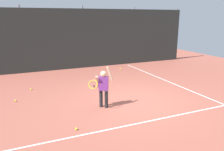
% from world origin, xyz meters
% --- Properties ---
extents(ground_plane, '(20.00, 20.00, 0.00)m').
position_xyz_m(ground_plane, '(0.00, 0.00, 0.00)').
color(ground_plane, '#9E5142').
extents(court_line_baseline, '(9.00, 0.05, 0.00)m').
position_xyz_m(court_line_baseline, '(0.00, -1.53, 0.00)').
color(court_line_baseline, white).
rests_on(court_line_baseline, ground).
extents(court_line_sideline, '(0.05, 9.00, 0.00)m').
position_xyz_m(court_line_sideline, '(2.64, 1.00, 0.00)').
color(court_line_sideline, white).
rests_on(court_line_sideline, ground).
extents(back_fence_windscreen, '(13.12, 0.08, 3.28)m').
position_xyz_m(back_fence_windscreen, '(0.00, 5.90, 1.64)').
color(back_fence_windscreen, '#282D2B').
rests_on(back_fence_windscreen, ground).
extents(fence_post_1, '(0.09, 0.09, 3.43)m').
position_xyz_m(fence_post_1, '(-3.20, 5.96, 1.71)').
color(fence_post_1, slate).
rests_on(fence_post_1, ground).
extents(fence_post_2, '(0.09, 0.09, 3.43)m').
position_xyz_m(fence_post_2, '(0.00, 5.96, 1.71)').
color(fence_post_2, slate).
rests_on(fence_post_2, ground).
extents(fence_post_3, '(0.09, 0.09, 3.43)m').
position_xyz_m(fence_post_3, '(3.20, 5.96, 1.71)').
color(fence_post_3, slate).
rests_on(fence_post_3, ground).
extents(fence_post_4, '(0.09, 0.09, 3.43)m').
position_xyz_m(fence_post_4, '(6.41, 5.96, 1.71)').
color(fence_post_4, slate).
rests_on(fence_post_4, ground).
extents(tennis_player, '(0.88, 0.55, 1.35)m').
position_xyz_m(tennis_player, '(-1.15, -0.08, 0.73)').
color(tennis_player, '#232326').
rests_on(tennis_player, ground).
extents(tennis_ball_0, '(0.07, 0.07, 0.07)m').
position_xyz_m(tennis_ball_0, '(1.68, 4.55, 0.03)').
color(tennis_ball_0, '#CCE033').
rests_on(tennis_ball_0, ground).
extents(tennis_ball_1, '(0.07, 0.07, 0.07)m').
position_xyz_m(tennis_ball_1, '(-3.76, 1.61, 0.03)').
color(tennis_ball_1, '#CCE033').
rests_on(tennis_ball_1, ground).
extents(tennis_ball_2, '(0.07, 0.07, 0.07)m').
position_xyz_m(tennis_ball_2, '(-2.35, -1.23, 0.03)').
color(tennis_ball_2, '#CCE033').
rests_on(tennis_ball_2, ground).
extents(tennis_ball_3, '(0.07, 0.07, 0.07)m').
position_xyz_m(tennis_ball_3, '(-3.16, 2.74, 0.03)').
color(tennis_ball_3, '#CCE033').
rests_on(tennis_ball_3, ground).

